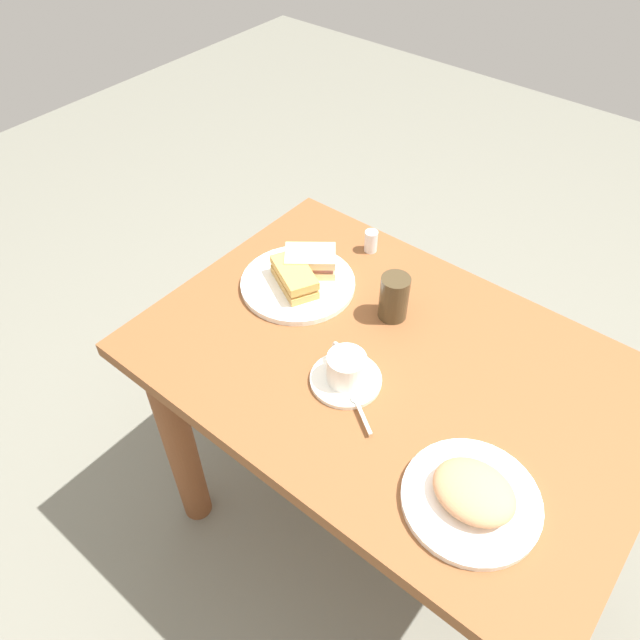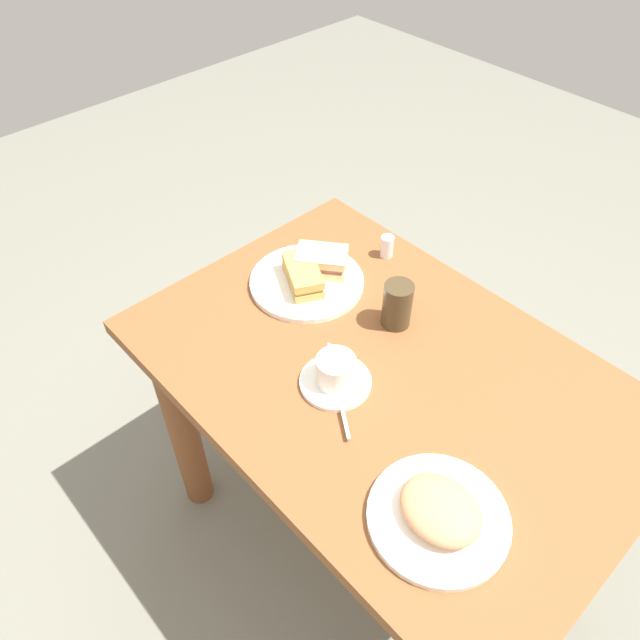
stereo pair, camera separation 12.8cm
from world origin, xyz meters
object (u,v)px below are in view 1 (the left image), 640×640
side_plate (471,500)px  salt_shaker (371,241)px  sandwich_plate (298,283)px  sandwich_back (310,261)px  dining_table (386,412)px  drinking_glass (394,297)px  coffee_cup (346,367)px  sandwich_front (294,277)px  coffee_saucer (346,380)px  spoon (358,406)px

side_plate → salt_shaker: size_ratio=4.23×
sandwich_plate → sandwich_back: sandwich_back is taller
dining_table → sandwich_plate: bearing=169.2°
sandwich_back → drinking_glass: bearing=2.0°
coffee_cup → salt_shaker: size_ratio=1.78×
sandwich_back → drinking_glass: size_ratio=1.33×
sandwich_plate → salt_shaker: salt_shaker is taller
salt_shaker → sandwich_front: bearing=-102.7°
sandwich_back → coffee_cup: size_ratio=1.43×
coffee_cup → drinking_glass: size_ratio=0.93×
sandwich_plate → side_plate: bearing=-21.7°
salt_shaker → drinking_glass: bearing=-42.3°
sandwich_plate → side_plate: 0.63m
sandwich_front → sandwich_back: bearing=95.9°
sandwich_back → side_plate: 0.65m
dining_table → drinking_glass: drinking_glass is taller
coffee_saucer → drinking_glass: (-0.03, 0.21, 0.05)m
coffee_cup → side_plate: bearing=-13.3°
dining_table → side_plate: 0.37m
sandwich_plate → coffee_cup: (0.26, -0.16, 0.04)m
sandwich_back → spoon: 0.41m
sandwich_plate → spoon: spoon is taller
sandwich_plate → coffee_cup: coffee_cup is taller
side_plate → drinking_glass: size_ratio=2.22×
sandwich_plate → dining_table: bearing=-10.8°
side_plate → sandwich_front: bearing=159.4°
drinking_glass → spoon: bearing=-69.4°
spoon → drinking_glass: drinking_glass is taller
coffee_saucer → coffee_cup: bearing=150.5°
sandwich_back → coffee_cup: coffee_cup is taller
coffee_saucer → drinking_glass: drinking_glass is taller
salt_shaker → spoon: bearing=-57.0°
sandwich_front → side_plate: bearing=-20.6°
drinking_glass → dining_table: bearing=-55.5°
sandwich_back → dining_table: bearing=-19.4°
sandwich_back → side_plate: size_ratio=0.60×
sandwich_plate → coffee_saucer: 0.30m
salt_shaker → side_plate: bearing=-40.1°
sandwich_front → side_plate: (0.58, -0.22, -0.03)m
dining_table → coffee_saucer: size_ratio=7.22×
coffee_cup → sandwich_back: bearing=141.8°
coffee_saucer → side_plate: (0.32, -0.08, 0.00)m
dining_table → coffee_saucer: (-0.05, -0.10, 0.17)m
dining_table → spoon: (0.02, -0.14, 0.18)m
dining_table → sandwich_front: size_ratio=6.90×
sandwich_back → coffee_saucer: size_ratio=0.99×
dining_table → sandwich_plate: size_ratio=3.90×
sandwich_front → coffee_saucer: size_ratio=1.05×
sandwich_front → side_plate: size_ratio=0.63×
sandwich_plate → sandwich_back: size_ratio=1.87×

